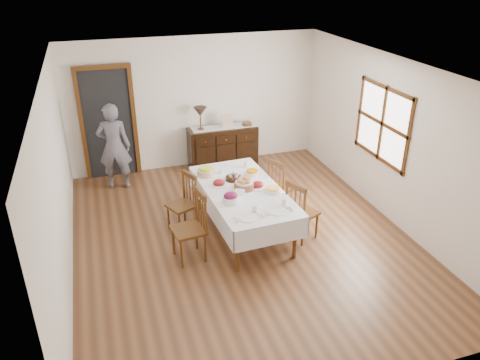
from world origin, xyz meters
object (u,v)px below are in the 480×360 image
object	(u,v)px
person	(114,144)
sideboard	(223,147)
dining_table	(243,194)
chair_right_far	(281,185)
table_lamp	(200,112)
chair_right_near	(300,211)
chair_left_near	(192,225)
chair_left_far	(184,202)

from	to	relation	value
person	sideboard	bearing A→B (deg)	-160.52
dining_table	person	distance (m)	2.82
dining_table	person	xyz separation A→B (m)	(-1.74, 2.21, 0.21)
chair_right_far	table_lamp	world-z (taller)	table_lamp
dining_table	chair_right_near	world-z (taller)	chair_right_near
chair_left_near	dining_table	bearing A→B (deg)	108.62
chair_left_near	chair_right_far	xyz separation A→B (m)	(1.72, 0.91, -0.05)
dining_table	chair_right_near	bearing A→B (deg)	-33.90
table_lamp	chair_left_far	bearing A→B (deg)	-110.44
dining_table	chair_left_far	distance (m)	0.95
chair_right_near	chair_left_near	bearing A→B (deg)	64.55
dining_table	chair_right_far	distance (m)	0.97
dining_table	person	bearing A→B (deg)	125.21
dining_table	table_lamp	world-z (taller)	table_lamp
chair_right_near	chair_right_far	bearing A→B (deg)	-28.88
chair_left_near	table_lamp	distance (m)	3.18
chair_left_near	chair_right_near	bearing A→B (deg)	82.08
chair_left_far	person	world-z (taller)	person
chair_left_near	chair_right_far	size ratio (longest dim) A/B	1.12
chair_right_near	table_lamp	bearing A→B (deg)	-9.97
chair_left_far	dining_table	bearing A→B (deg)	41.76
chair_left_far	table_lamp	distance (m)	2.41
chair_left_far	person	size ratio (longest dim) A/B	0.54
chair_right_far	sideboard	xyz separation A→B (m)	(-0.43, 2.07, -0.06)
chair_left_far	chair_right_near	distance (m)	1.82
chair_right_near	table_lamp	world-z (taller)	table_lamp
chair_left_far	sideboard	size ratio (longest dim) A/B	0.67
dining_table	chair_left_far	world-z (taller)	chair_left_far
dining_table	chair_left_near	world-z (taller)	chair_left_near
dining_table	chair_left_far	bearing A→B (deg)	151.97
chair_left_far	chair_right_near	xyz separation A→B (m)	(1.61, -0.85, 0.02)
chair_right_far	table_lamp	distance (m)	2.37
person	table_lamp	world-z (taller)	person
person	table_lamp	size ratio (longest dim) A/B	3.76
chair_right_far	table_lamp	size ratio (longest dim) A/B	2.05
chair_right_near	chair_right_far	world-z (taller)	chair_right_near
chair_right_far	chair_left_far	bearing A→B (deg)	68.44
chair_left_far	sideboard	distance (m)	2.48
chair_left_near	sideboard	distance (m)	3.25
chair_left_near	chair_left_far	size ratio (longest dim) A/B	1.13
chair_right_far	sideboard	world-z (taller)	chair_right_far
dining_table	chair_left_far	xyz separation A→B (m)	(-0.85, 0.40, -0.19)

